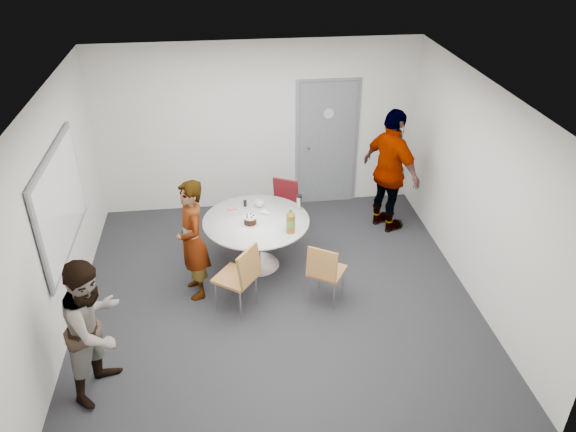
{
  "coord_description": "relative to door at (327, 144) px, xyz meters",
  "views": [
    {
      "loc": [
        -0.57,
        -5.74,
        4.58
      ],
      "look_at": [
        0.19,
        0.25,
        1.04
      ],
      "focal_mm": 35.0,
      "sensor_mm": 36.0,
      "label": 1
    }
  ],
  "objects": [
    {
      "name": "wall_front",
      "position": [
        -1.1,
        -4.98,
        0.32
      ],
      "size": [
        5.0,
        0.0,
        5.0
      ],
      "primitive_type": "plane",
      "rotation": [
        -1.57,
        0.0,
        0.0
      ],
      "color": "silver",
      "rests_on": "floor"
    },
    {
      "name": "chair_near_right",
      "position": [
        -0.51,
        -2.69,
        -0.51
      ],
      "size": [
        0.57,
        0.58,
        0.85
      ],
      "rotation": [
        0.0,
        0.0,
        -0.56
      ],
      "color": "olive",
      "rests_on": "floor"
    },
    {
      "name": "whiteboard",
      "position": [
        -3.56,
        -2.28,
        0.42
      ],
      "size": [
        0.04,
        1.9,
        1.25
      ],
      "color": "gray",
      "rests_on": "wall_left"
    },
    {
      "name": "door",
      "position": [
        0.0,
        0.0,
        0.0
      ],
      "size": [
        1.02,
        0.17,
        2.12
      ],
      "color": "slate",
      "rests_on": "wall_back"
    },
    {
      "name": "ceiling",
      "position": [
        -1.1,
        -2.48,
        1.67
      ],
      "size": [
        5.0,
        5.0,
        0.0
      ],
      "primitive_type": "plane",
      "rotation": [
        3.14,
        0.0,
        0.0
      ],
      "color": "silver",
      "rests_on": "wall_back"
    },
    {
      "name": "person_left",
      "position": [
        -3.05,
        -3.75,
        -0.23
      ],
      "size": [
        0.87,
        0.95,
        1.58
      ],
      "primitive_type": "imported",
      "rotation": [
        0.0,
        0.0,
        1.14
      ],
      "color": "white",
      "rests_on": "floor"
    },
    {
      "name": "person_right",
      "position": [
        0.78,
        -0.98,
        -0.07
      ],
      "size": [
        0.92,
        1.21,
        1.91
      ],
      "primitive_type": "imported",
      "rotation": [
        0.0,
        0.0,
        2.04
      ],
      "color": "black",
      "rests_on": "floor"
    },
    {
      "name": "wall_left",
      "position": [
        -3.6,
        -2.48,
        0.32
      ],
      "size": [
        0.0,
        5.0,
        5.0
      ],
      "primitive_type": "plane",
      "rotation": [
        1.57,
        0.0,
        1.57
      ],
      "color": "silver",
      "rests_on": "floor"
    },
    {
      "name": "wall_back",
      "position": [
        -1.1,
        0.02,
        0.32
      ],
      "size": [
        5.0,
        0.0,
        5.0
      ],
      "primitive_type": "plane",
      "rotation": [
        1.57,
        0.0,
        0.0
      ],
      "color": "silver",
      "rests_on": "floor"
    },
    {
      "name": "chair_far",
      "position": [
        -0.82,
        -0.89,
        -0.51
      ],
      "size": [
        0.55,
        0.57,
        0.84
      ],
      "rotation": [
        0.0,
        0.0,
        2.68
      ],
      "color": "maroon",
      "rests_on": "floor"
    },
    {
      "name": "wall_right",
      "position": [
        1.4,
        -2.48,
        0.32
      ],
      "size": [
        0.0,
        5.0,
        5.0
      ],
      "primitive_type": "plane",
      "rotation": [
        1.57,
        0.0,
        -1.57
      ],
      "color": "silver",
      "rests_on": "floor"
    },
    {
      "name": "floor",
      "position": [
        -1.1,
        -2.48,
        -1.03
      ],
      "size": [
        5.0,
        5.0,
        0.0
      ],
      "primitive_type": "plane",
      "color": "#252529",
      "rests_on": "ground"
    },
    {
      "name": "chair_near_left",
      "position": [
        -1.54,
        -2.71,
        -0.46
      ],
      "size": [
        0.64,
        0.63,
        0.93
      ],
      "rotation": [
        0.0,
        0.0,
        0.94
      ],
      "color": "olive",
      "rests_on": "floor"
    },
    {
      "name": "person_main",
      "position": [
        -2.12,
        -2.27,
        -0.22
      ],
      "size": [
        0.52,
        0.66,
        1.61
      ],
      "primitive_type": "imported",
      "rotation": [
        0.0,
        0.0,
        -1.32
      ],
      "color": "#A5C6EA",
      "rests_on": "floor"
    },
    {
      "name": "table",
      "position": [
        -1.26,
        -1.79,
        -0.38
      ],
      "size": [
        1.43,
        1.43,
        1.09
      ],
      "color": "silver",
      "rests_on": "floor"
    }
  ]
}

